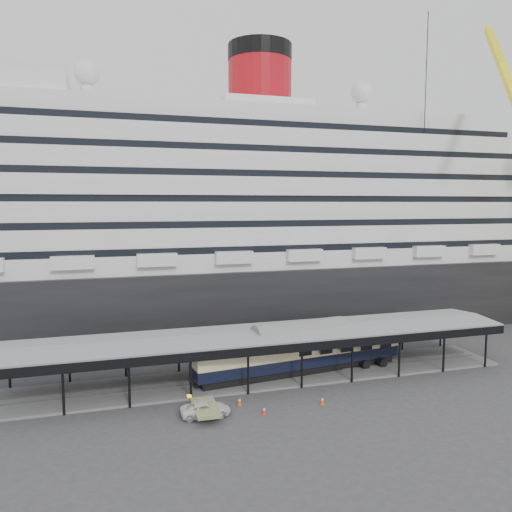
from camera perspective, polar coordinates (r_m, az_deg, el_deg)
The scene contains 8 objects.
ground at distance 52.01m, azimuth 2.56°, elevation -15.50°, with size 200.00×200.00×0.00m, color #333336.
cruise_ship at distance 79.30m, azimuth -5.08°, elevation 5.46°, with size 130.00×30.00×43.90m.
platform_canopy at distance 55.69m, azimuth 0.83°, elevation -11.44°, with size 56.00×9.18×5.30m.
port_truck at distance 47.15m, azimuth -5.78°, elevation -17.04°, with size 2.07×4.50×1.25m, color silver.
pullman_carriage at distance 56.94m, azimuth 5.05°, elevation -10.48°, with size 25.00×6.13×24.34m.
traffic_cone_left at distance 49.30m, azimuth -1.91°, elevation -16.25°, with size 0.48×0.48×0.79m.
traffic_cone_mid at distance 47.45m, azimuth 0.93°, elevation -17.21°, with size 0.47×0.47×0.71m.
traffic_cone_right at distance 49.92m, azimuth 7.59°, elevation -16.04°, with size 0.39×0.39×0.74m.
Camera 1 is at (-16.16, -45.62, 19.05)m, focal length 35.00 mm.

